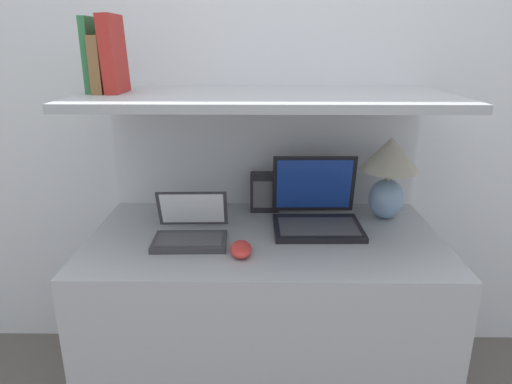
# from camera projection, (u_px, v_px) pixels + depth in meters

# --- Properties ---
(wall_back) EXTENTS (6.00, 0.05, 2.40)m
(wall_back) POSITION_uv_depth(u_px,v_px,m) (265.00, 84.00, 1.88)
(wall_back) COLOR silver
(wall_back) RESTS_ON ground_plane
(desk) EXTENTS (1.26, 0.68, 0.70)m
(desk) POSITION_uv_depth(u_px,v_px,m) (264.00, 319.00, 1.76)
(desk) COLOR #999EA3
(desk) RESTS_ON ground_plane
(back_riser) EXTENTS (1.26, 0.04, 1.17)m
(back_riser) POSITION_uv_depth(u_px,v_px,m) (264.00, 226.00, 2.03)
(back_riser) COLOR silver
(back_riser) RESTS_ON ground_plane
(shelf) EXTENTS (1.26, 0.62, 0.03)m
(shelf) POSITION_uv_depth(u_px,v_px,m) (266.00, 97.00, 1.57)
(shelf) COLOR #999EA3
(shelf) RESTS_ON back_riser
(table_lamp) EXTENTS (0.23, 0.23, 0.32)m
(table_lamp) POSITION_uv_depth(u_px,v_px,m) (389.00, 168.00, 1.75)
(table_lamp) COLOR #7593B2
(table_lamp) RESTS_ON desk
(laptop_large) EXTENTS (0.33, 0.29, 0.25)m
(laptop_large) POSITION_uv_depth(u_px,v_px,m) (316.00, 213.00, 1.72)
(laptop_large) COLOR black
(laptop_large) RESTS_ON desk
(laptop_small) EXTENTS (0.26, 0.23, 0.16)m
(laptop_small) POSITION_uv_depth(u_px,v_px,m) (191.00, 230.00, 1.60)
(laptop_small) COLOR #333338
(laptop_small) RESTS_ON desk
(computer_mouse) EXTENTS (0.08, 0.12, 0.04)m
(computer_mouse) POSITION_uv_depth(u_px,v_px,m) (241.00, 249.00, 1.49)
(computer_mouse) COLOR red
(computer_mouse) RESTS_ON desk
(router_box) EXTENTS (0.12, 0.07, 0.16)m
(router_box) POSITION_uv_depth(u_px,v_px,m) (264.00, 192.00, 1.87)
(router_box) COLOR black
(router_box) RESTS_ON desk
(book_green) EXTENTS (0.02, 0.12, 0.25)m
(book_green) POSITION_uv_depth(u_px,v_px,m) (91.00, 55.00, 1.53)
(book_green) COLOR #2D7042
(book_green) RESTS_ON shelf
(book_brown) EXTENTS (0.04, 0.16, 0.19)m
(book_brown) POSITION_uv_depth(u_px,v_px,m) (102.00, 65.00, 1.54)
(book_brown) COLOR brown
(book_brown) RESTS_ON shelf
(book_red) EXTENTS (0.05, 0.17, 0.25)m
(book_red) POSITION_uv_depth(u_px,v_px,m) (114.00, 54.00, 1.53)
(book_red) COLOR #A82823
(book_red) RESTS_ON shelf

